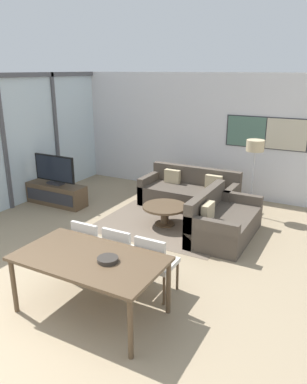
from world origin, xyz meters
name	(u,v)px	position (x,y,z in m)	size (l,w,h in m)	color
wall_back	(207,134)	(0.04, 6.17, 1.40)	(7.47, 0.09, 2.80)	silver
window_wall_left	(2,137)	(-3.23, 3.08, 1.53)	(0.07, 6.17, 2.80)	silver
area_rug	(165,224)	(0.13, 3.84, 0.00)	(2.48, 1.91, 0.01)	#706051
tv_console	(57,194)	(-2.50, 3.73, 0.23)	(1.40, 0.45, 0.46)	brown
television	(55,170)	(-2.50, 3.73, 0.78)	(1.05, 0.20, 0.65)	#2D2D33
sofa_main	(190,194)	(0.13, 5.07, 0.27)	(2.06, 0.92, 0.81)	#51473D
sofa_side	(221,222)	(1.24, 3.85, 0.27)	(0.92, 1.65, 0.81)	#51473D
coffee_table	(165,210)	(0.13, 3.84, 0.29)	(0.85, 0.85, 0.39)	brown
dining_table	(89,262)	(0.57, 0.97, 0.69)	(1.79, 1.00, 0.76)	brown
dining_chair_left	(91,244)	(0.06, 1.66, 0.51)	(0.46, 0.46, 0.87)	beige
dining_chair_centre	(122,252)	(0.57, 1.67, 0.51)	(0.46, 0.46, 0.87)	beige
dining_chair_right	(155,261)	(1.09, 1.65, 0.51)	(0.46, 0.46, 0.87)	beige
fruit_bowl	(108,259)	(0.83, 0.98, 0.79)	(0.25, 0.25, 0.05)	#332D28
floor_lamp	(255,152)	(1.44, 5.15, 1.33)	(0.35, 0.35, 1.56)	#2D2D33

